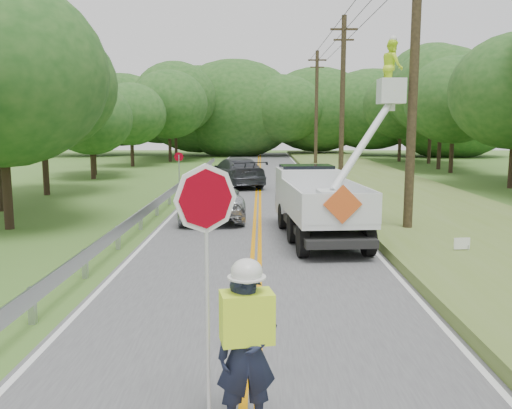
{
  "coord_description": "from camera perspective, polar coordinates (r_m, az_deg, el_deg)",
  "views": [
    {
      "loc": [
        0.12,
        -8.45,
        3.66
      ],
      "look_at": [
        0.0,
        6.0,
        1.5
      ],
      "focal_mm": 37.5,
      "sensor_mm": 36.0,
      "label": 1
    }
  ],
  "objects": [
    {
      "name": "treeline_horizon",
      "position": [
        64.59,
        1.62,
        10.12
      ],
      "size": [
        57.56,
        14.72,
        11.73
      ],
      "color": "#1C4819",
      "rests_on": "ground"
    },
    {
      "name": "flagger",
      "position": [
        6.43,
        -1.1,
        -14.35
      ],
      "size": [
        1.18,
        0.61,
        3.22
      ],
      "color": "#191E33",
      "rests_on": "road"
    },
    {
      "name": "treeline_left",
      "position": [
        38.26,
        -15.2,
        10.85
      ],
      "size": [
        10.4,
        55.42,
        10.35
      ],
      "color": "#332319",
      "rests_on": "ground"
    },
    {
      "name": "suv_darkgrey",
      "position": [
        32.08,
        -2.21,
        3.49
      ],
      "size": [
        4.22,
        6.27,
        1.69
      ],
      "primitive_type": "imported",
      "rotation": [
        0.0,
        0.0,
        3.49
      ],
      "color": "#34373C",
      "rests_on": "road"
    },
    {
      "name": "suv_silver",
      "position": [
        21.05,
        -4.84,
        0.51
      ],
      "size": [
        2.96,
        5.46,
        1.45
      ],
      "primitive_type": "imported",
      "rotation": [
        0.0,
        0.0,
        3.25
      ],
      "color": "#B4B7BB",
      "rests_on": "road"
    },
    {
      "name": "road",
      "position": [
        22.74,
        0.17,
        -0.74
      ],
      "size": [
        7.2,
        96.0,
        0.03
      ],
      "color": "#49494C",
      "rests_on": "ground"
    },
    {
      "name": "stop_sign_permanent",
      "position": [
        27.79,
        -8.21,
        3.93
      ],
      "size": [
        0.47,
        0.17,
        2.28
      ],
      "color": "#A5A7AE",
      "rests_on": "ground"
    },
    {
      "name": "yard_sign",
      "position": [
        15.48,
        21.1,
        -4.01
      ],
      "size": [
        0.44,
        0.08,
        0.64
      ],
      "color": "white",
      "rests_on": "ground"
    },
    {
      "name": "tall_grass_verge",
      "position": [
        23.77,
        17.56,
        -0.39
      ],
      "size": [
        7.0,
        96.0,
        0.3
      ],
      "primitive_type": "cube",
      "color": "#597229",
      "rests_on": "ground"
    },
    {
      "name": "utility_poles",
      "position": [
        25.98,
        11.56,
        11.88
      ],
      "size": [
        1.6,
        43.3,
        10.0
      ],
      "color": "black",
      "rests_on": "ground"
    },
    {
      "name": "guardrail",
      "position": [
        23.92,
        -9.49,
        0.92
      ],
      "size": [
        0.18,
        48.0,
        0.77
      ],
      "color": "#A5A7AE",
      "rests_on": "ground"
    },
    {
      "name": "bucket_truck",
      "position": [
        18.01,
        6.91,
        1.44
      ],
      "size": [
        4.0,
        6.5,
        6.3
      ],
      "color": "black",
      "rests_on": "road"
    },
    {
      "name": "ground",
      "position": [
        9.21,
        -0.33,
        -14.91
      ],
      "size": [
        140.0,
        140.0,
        0.0
      ],
      "primitive_type": "plane",
      "color": "#446329",
      "rests_on": "ground"
    }
  ]
}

